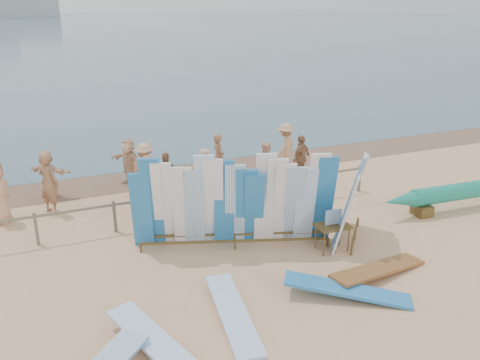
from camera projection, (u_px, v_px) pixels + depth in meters
name	position (u px, v px, depth m)	size (l,w,h in m)	color
ground	(223.00, 267.00, 12.10)	(160.00, 160.00, 0.00)	tan
ocean	(32.00, 25.00, 122.99)	(320.00, 240.00, 0.02)	#3F5F71
wet_sand_strip	(151.00, 176.00, 18.34)	(40.00, 2.60, 0.01)	brown
fence	(185.00, 200.00, 14.49)	(12.08, 0.08, 0.90)	#6F6754
main_surfboard_rack	(235.00, 204.00, 12.79)	(5.02, 2.26, 2.57)	brown
side_surfboard_rack	(350.00, 200.00, 13.17)	(1.82, 2.00, 2.49)	brown
outrigger_canoe	(468.00, 191.00, 15.37)	(5.97, 0.85, 0.85)	brown
vendor_table	(332.00, 237.00, 12.82)	(0.87, 0.63, 1.12)	brown
flat_board_c	(378.00, 275.00, 11.76)	(0.56, 2.70, 0.07)	brown
flat_board_b	(233.00, 318.00, 10.19)	(0.56, 2.70, 0.07)	#98C1F4
flat_board_d	(347.00, 298.00, 10.86)	(0.56, 2.70, 0.07)	#2574BA
flat_board_a	(160.00, 354.00, 9.15)	(0.56, 2.70, 0.07)	#98C1F4
beach_chair_left	(213.00, 199.00, 15.60)	(0.59, 0.61, 0.82)	red
beach_chair_right	(212.00, 193.00, 15.98)	(0.85, 0.86, 0.98)	red
stroller	(240.00, 188.00, 16.00)	(0.73, 0.88, 1.04)	red
beachgoer_3	(145.00, 169.00, 16.43)	(1.10, 0.46, 1.71)	tan
beachgoer_6	(205.00, 175.00, 15.89)	(0.83, 0.40, 1.70)	tan
beachgoer_9	(285.00, 147.00, 18.80)	(1.13, 0.47, 1.75)	tan
beachgoer_8	(267.00, 166.00, 16.72)	(0.81, 0.39, 1.67)	beige
beachgoer_10	(301.00, 158.00, 17.70)	(0.95, 0.41, 1.62)	#8C6042
beachgoer_1	(49.00, 183.00, 14.94)	(0.67, 0.37, 1.85)	#8C6042
beachgoer_7	(219.00, 157.00, 17.70)	(0.61, 0.34, 1.68)	#8C6042
beachgoer_5	(129.00, 161.00, 17.30)	(1.50, 0.49, 1.62)	beige
beachgoer_11	(48.00, 173.00, 16.22)	(1.44, 0.47, 1.55)	beige
beachgoer_4	(167.00, 177.00, 15.79)	(0.94, 0.41, 1.60)	#8C6042
beachgoer_2	(149.00, 185.00, 14.83)	(0.88, 0.42, 1.82)	beige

